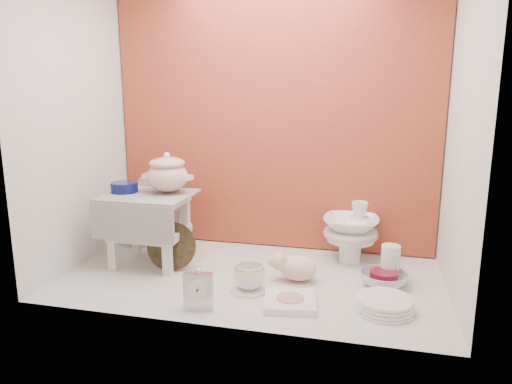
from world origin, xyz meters
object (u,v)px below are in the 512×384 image
at_px(soup_tureen, 167,173).
at_px(floral_platter, 156,207).
at_px(blue_white_vase, 142,224).
at_px(mantel_clock, 199,289).
at_px(dinner_plate_stack, 385,304).
at_px(crystal_bowl, 384,279).
at_px(porcelain_tower, 351,231).
at_px(step_stool, 150,229).
at_px(gold_rim_teacup, 249,277).
at_px(plush_pig, 298,267).

relative_size(soup_tureen, floral_platter, 0.58).
height_order(floral_platter, blue_white_vase, floral_platter).
relative_size(soup_tureen, mantel_clock, 1.41).
xyz_separation_m(dinner_plate_stack, crystal_bowl, (0.00, 0.26, 0.00)).
height_order(dinner_plate_stack, porcelain_tower, porcelain_tower).
height_order(blue_white_vase, porcelain_tower, porcelain_tower).
bearing_deg(dinner_plate_stack, step_stool, 167.07).
relative_size(step_stool, crystal_bowl, 2.01).
bearing_deg(soup_tureen, blue_white_vase, 139.52).
height_order(soup_tureen, crystal_bowl, soup_tureen).
xyz_separation_m(floral_platter, porcelain_tower, (1.12, -0.06, -0.05)).
distance_m(step_stool, crystal_bowl, 1.18).
bearing_deg(gold_rim_teacup, crystal_bowl, 18.55).
xyz_separation_m(floral_platter, dinner_plate_stack, (1.29, -0.61, -0.19)).
distance_m(mantel_clock, plush_pig, 0.52).
distance_m(step_stool, plush_pig, 0.78).
bearing_deg(plush_pig, gold_rim_teacup, -124.71).
relative_size(blue_white_vase, plush_pig, 0.99).
distance_m(step_stool, mantel_clock, 0.61).
bearing_deg(porcelain_tower, soup_tureen, -165.85).
bearing_deg(porcelain_tower, mantel_clock, -128.88).
bearing_deg(crystal_bowl, floral_platter, 164.96).
relative_size(step_stool, plush_pig, 1.89).
distance_m(soup_tureen, crystal_bowl, 1.17).
relative_size(floral_platter, mantel_clock, 2.45).
relative_size(dinner_plate_stack, porcelain_tower, 0.73).
bearing_deg(soup_tureen, porcelain_tower, 14.15).
distance_m(gold_rim_teacup, crystal_bowl, 0.62).
xyz_separation_m(step_stool, floral_platter, (-0.12, 0.34, 0.03)).
bearing_deg(gold_rim_teacup, floral_platter, 142.29).
bearing_deg(plush_pig, soup_tureen, -172.57).
bearing_deg(soup_tureen, plush_pig, -7.90).
distance_m(plush_pig, porcelain_tower, 0.41).
relative_size(floral_platter, porcelain_tower, 1.32).
height_order(dinner_plate_stack, crystal_bowl, crystal_bowl).
relative_size(gold_rim_teacup, porcelain_tower, 0.42).
xyz_separation_m(floral_platter, plush_pig, (0.90, -0.38, -0.15)).
height_order(mantel_clock, porcelain_tower, porcelain_tower).
bearing_deg(plush_pig, step_stool, -167.76).
xyz_separation_m(floral_platter, mantel_clock, (0.55, -0.77, -0.13)).
height_order(gold_rim_teacup, dinner_plate_stack, gold_rim_teacup).
bearing_deg(porcelain_tower, step_stool, -164.11).
bearing_deg(soup_tureen, crystal_bowl, -3.22).
relative_size(mantel_clock, porcelain_tower, 0.54).
height_order(blue_white_vase, mantel_clock, blue_white_vase).
height_order(step_stool, floral_platter, floral_platter).
bearing_deg(crystal_bowl, blue_white_vase, 167.34).
xyz_separation_m(soup_tureen, floral_platter, (-0.21, 0.29, -0.26)).
height_order(plush_pig, dinner_plate_stack, plush_pig).
height_order(floral_platter, mantel_clock, floral_platter).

